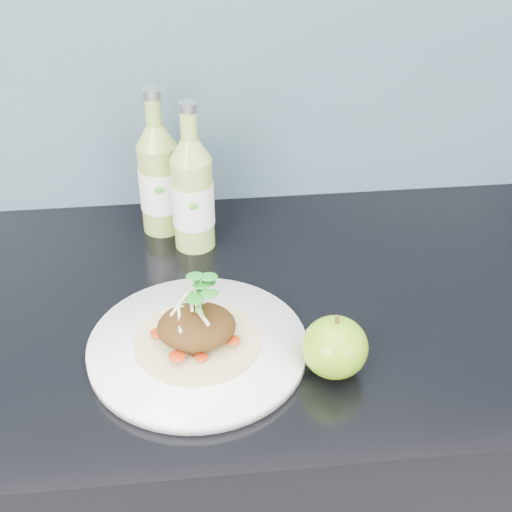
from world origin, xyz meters
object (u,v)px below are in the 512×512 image
at_px(green_apple, 335,347).
at_px(cider_bottle_right, 193,194).
at_px(dinner_plate, 198,347).
at_px(cider_bottle_left, 159,179).

distance_m(green_apple, cider_bottle_right, 0.34).
xyz_separation_m(dinner_plate, green_apple, (0.16, -0.05, 0.03)).
bearing_deg(green_apple, dinner_plate, 162.48).
bearing_deg(cider_bottle_right, cider_bottle_left, 125.17).
xyz_separation_m(dinner_plate, cider_bottle_left, (-0.04, 0.30, 0.08)).
distance_m(dinner_plate, green_apple, 0.17).
height_order(cider_bottle_left, cider_bottle_right, same).
relative_size(green_apple, cider_bottle_right, 0.37).
bearing_deg(cider_bottle_right, dinner_plate, -99.23).
xyz_separation_m(cider_bottle_left, cider_bottle_right, (0.05, -0.05, 0.00)).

